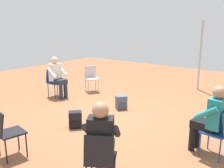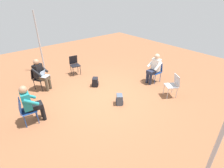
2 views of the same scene
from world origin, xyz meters
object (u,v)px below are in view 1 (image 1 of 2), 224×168
at_px(person_with_laptop, 102,138).
at_px(person_in_white, 57,75).
at_px(chair_north, 220,130).
at_px(chair_southwest, 91,77).
at_px(backpack_by_empty_chair, 121,103).
at_px(chair_northeast, 100,157).
at_px(chair_east, 6,130).
at_px(backpack_near_laptop_user, 75,120).
at_px(chair_south, 54,81).
at_px(person_in_teal, 211,116).

bearing_deg(person_with_laptop, person_in_white, 116.34).
distance_m(chair_north, chair_southwest, 4.92).
relative_size(chair_north, person_with_laptop, 0.69).
bearing_deg(backpack_by_empty_chair, chair_northeast, 31.06).
height_order(chair_northeast, backpack_by_empty_chair, chair_northeast).
height_order(person_in_white, backpack_by_empty_chair, person_in_white).
distance_m(chair_east, chair_north, 3.54).
xyz_separation_m(person_with_laptop, backpack_near_laptop_user, (-1.13, -1.72, -0.53)).
relative_size(chair_south, chair_northeast, 1.00).
height_order(person_with_laptop, backpack_near_laptop_user, person_with_laptop).
bearing_deg(person_in_white, chair_south, -90.00).
relative_size(person_in_white, backpack_near_laptop_user, 3.44).
bearing_deg(backpack_by_empty_chair, chair_east, -0.92).
distance_m(chair_north, person_with_laptop, 2.07).
bearing_deg(person_in_white, person_with_laptop, 60.60).
xyz_separation_m(chair_east, chair_north, (-2.20, 2.78, 0.00)).
bearing_deg(chair_northeast, person_in_teal, 34.84).
relative_size(person_with_laptop, backpack_by_empty_chair, 3.44).
height_order(chair_northeast, person_in_teal, person_in_teal).
bearing_deg(backpack_near_laptop_user, person_in_white, -121.50).
xyz_separation_m(chair_east, backpack_by_empty_chair, (-3.17, 0.05, -0.34)).
bearing_deg(person_in_white, chair_north, 85.10).
xyz_separation_m(person_with_laptop, backpack_by_empty_chair, (-2.72, -1.64, -0.53)).
bearing_deg(chair_southwest, person_in_teal, 98.51).
height_order(person_in_teal, backpack_by_empty_chair, person_in_teal).
bearing_deg(chair_north, person_in_white, 89.04).
bearing_deg(chair_south, backpack_near_laptop_user, 63.15).
xyz_separation_m(chair_northeast, chair_southwest, (-3.71, -3.57, 0.00)).
distance_m(chair_northeast, backpack_by_empty_chair, 3.36).
bearing_deg(backpack_by_empty_chair, backpack_near_laptop_user, -3.14).
relative_size(chair_north, backpack_near_laptop_user, 2.36).
xyz_separation_m(chair_northeast, chair_north, (-1.89, 1.01, 0.00)).
height_order(chair_east, backpack_by_empty_chair, chair_east).
relative_size(chair_northeast, chair_southwest, 1.00).
bearing_deg(person_in_white, chair_southwest, 166.42).
bearing_deg(chair_south, person_with_laptop, 61.60).
relative_size(chair_southwest, backpack_near_laptop_user, 2.36).
bearing_deg(chair_south, person_in_teal, 85.23).
relative_size(chair_east, chair_northeast, 1.00).
xyz_separation_m(chair_south, chair_southwest, (-1.14, 0.51, 0.00)).
height_order(chair_south, person_in_white, person_in_white).
relative_size(chair_north, chair_southwest, 1.00).
xyz_separation_m(chair_east, chair_southwest, (-4.02, -1.79, 0.00)).
relative_size(person_with_laptop, person_in_white, 1.00).
bearing_deg(backpack_near_laptop_user, chair_north, 102.23).
distance_m(person_with_laptop, backpack_near_laptop_user, 2.13).
height_order(chair_southwest, person_with_laptop, person_with_laptop).
bearing_deg(person_in_teal, chair_northeast, 163.04).
xyz_separation_m(chair_north, person_in_teal, (-0.02, -0.17, 0.20)).
bearing_deg(person_in_teal, person_in_white, 89.01).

